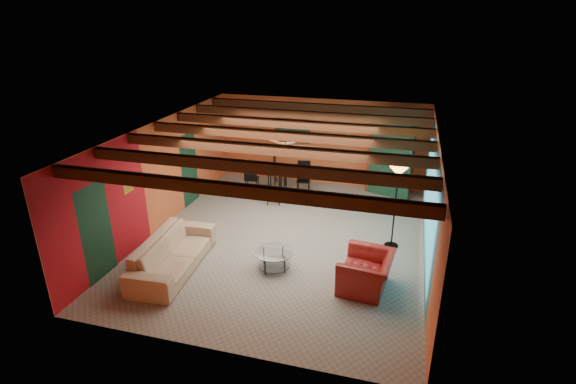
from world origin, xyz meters
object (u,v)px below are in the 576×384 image
(coffee_table, at_px, (274,260))
(vase, at_px, (277,158))
(armchair, at_px, (366,272))
(dining_table, at_px, (277,177))
(sofa, at_px, (173,253))
(potted_plant, at_px, (395,114))
(floor_lamp, at_px, (395,208))
(armoire, at_px, (391,158))

(coffee_table, bearing_deg, vase, 105.73)
(armchair, bearing_deg, coffee_table, -89.50)
(armchair, relative_size, dining_table, 0.58)
(sofa, height_order, potted_plant, potted_plant)
(floor_lamp, bearing_deg, dining_table, 145.41)
(coffee_table, relative_size, armoire, 0.38)
(dining_table, bearing_deg, potted_plant, 16.43)
(dining_table, bearing_deg, coffee_table, -74.27)
(armoire, height_order, potted_plant, potted_plant)
(potted_plant, bearing_deg, armchair, -91.10)
(dining_table, distance_m, vase, 0.61)
(armoire, relative_size, potted_plant, 4.61)
(sofa, bearing_deg, potted_plant, -40.28)
(sofa, bearing_deg, vase, -15.01)
(dining_table, xyz_separation_m, potted_plant, (3.23, 0.95, 1.91))
(coffee_table, xyz_separation_m, dining_table, (-1.16, 4.12, 0.29))
(coffee_table, relative_size, dining_table, 0.42)
(armoire, distance_m, floor_lamp, 3.41)
(dining_table, height_order, potted_plant, potted_plant)
(floor_lamp, bearing_deg, armoire, 95.09)
(armchair, xyz_separation_m, coffee_table, (-1.97, 0.20, -0.16))
(armoire, bearing_deg, coffee_table, -92.27)
(sofa, distance_m, potted_plant, 7.30)
(dining_table, height_order, vase, vase)
(dining_table, relative_size, floor_lamp, 0.98)
(armchair, bearing_deg, vase, -137.87)
(potted_plant, bearing_deg, dining_table, -163.57)
(dining_table, xyz_separation_m, floor_lamp, (3.54, -2.44, 0.49))
(floor_lamp, relative_size, potted_plant, 4.22)
(armchair, bearing_deg, floor_lamp, 174.05)
(armoire, xyz_separation_m, potted_plant, (0.00, 0.00, 1.33))
(armchair, height_order, armoire, armoire)
(floor_lamp, distance_m, vase, 4.30)
(dining_table, relative_size, potted_plant, 4.12)
(armchair, height_order, potted_plant, potted_plant)
(potted_plant, bearing_deg, armoire, 0.00)
(potted_plant, bearing_deg, coffee_table, -112.22)
(sofa, bearing_deg, coffee_table, -78.65)
(sofa, relative_size, armchair, 2.26)
(floor_lamp, bearing_deg, armchair, -102.12)
(coffee_table, relative_size, vase, 4.11)
(sofa, xyz_separation_m, armchair, (4.05, 0.37, -0.01))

